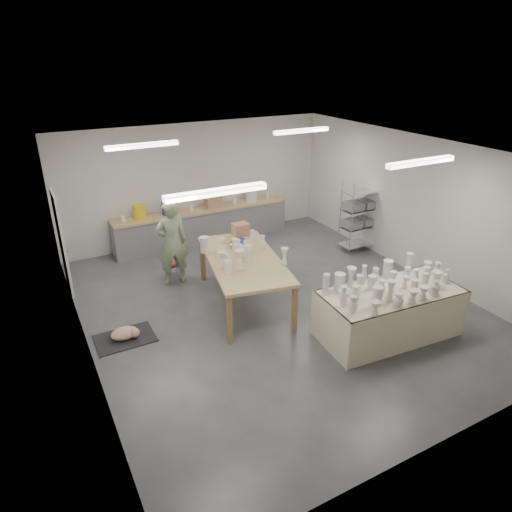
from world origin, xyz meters
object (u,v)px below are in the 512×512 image
potter (172,243)px  red_stool (170,265)px  work_table (242,257)px  drying_table (389,311)px

potter → red_stool: (0.00, 0.27, -0.63)m
work_table → potter: 1.70m
work_table → potter: bearing=134.7°
drying_table → work_table: size_ratio=0.89×
work_table → potter: size_ratio=1.53×
drying_table → potter: potter is taller
work_table → potter: (-0.93, 1.43, -0.06)m
work_table → red_stool: size_ratio=7.81×
work_table → potter: potter is taller
drying_table → red_stool: drying_table is taller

